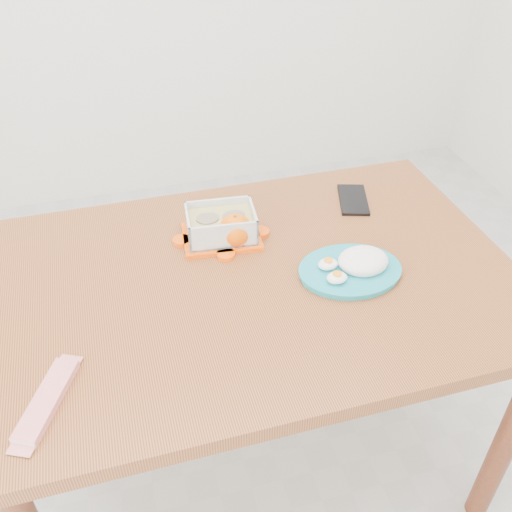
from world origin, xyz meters
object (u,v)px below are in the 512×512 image
object	(u,v)px
dining_table	(256,303)
rice_plate	(354,266)
orange_fruit	(235,230)
smartphone	(353,200)
food_container	(221,225)

from	to	relation	value
dining_table	rice_plate	xyz separation A→B (m)	(0.23, -0.05, 0.11)
orange_fruit	rice_plate	size ratio (longest dim) A/B	0.33
rice_plate	orange_fruit	bearing A→B (deg)	145.40
rice_plate	smartphone	world-z (taller)	rice_plate
smartphone	dining_table	bearing A→B (deg)	-128.54
rice_plate	food_container	bearing A→B (deg)	144.10
dining_table	smartphone	size ratio (longest dim) A/B	8.19
orange_fruit	smartphone	xyz separation A→B (m)	(0.38, 0.11, -0.04)
food_container	orange_fruit	bearing A→B (deg)	-42.74
dining_table	smartphone	xyz separation A→B (m)	(0.36, 0.25, 0.10)
food_container	smartphone	xyz separation A→B (m)	(0.41, 0.08, -0.04)
orange_fruit	rice_plate	distance (m)	0.31
dining_table	orange_fruit	xyz separation A→B (m)	(-0.02, 0.14, 0.14)
dining_table	orange_fruit	bearing A→B (deg)	96.20
dining_table	smartphone	bearing A→B (deg)	33.86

